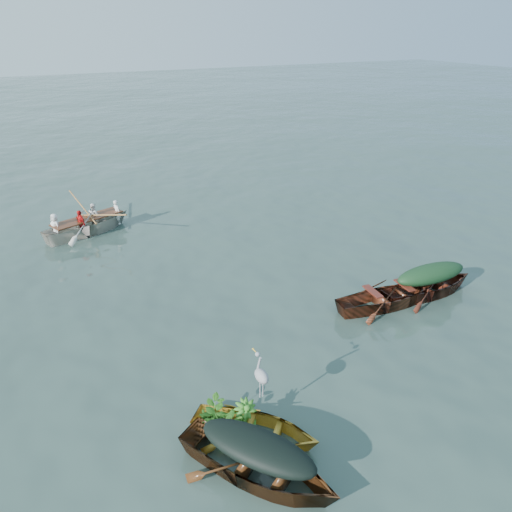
{
  "coord_description": "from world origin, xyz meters",
  "views": [
    {
      "loc": [
        -5.57,
        -8.18,
        6.84
      ],
      "look_at": [
        0.51,
        3.76,
        0.5
      ],
      "focal_mm": 35.0,
      "sensor_mm": 36.0,
      "label": 1
    }
  ],
  "objects_px": {
    "rowed_boat": "(90,233)",
    "dark_covered_boat": "(258,476)",
    "yellow_dinghy": "(255,439)",
    "open_wooden_boat": "(386,306)",
    "heron": "(262,382)",
    "green_tarp_boat": "(427,295)"
  },
  "relations": [
    {
      "from": "rowed_boat",
      "to": "dark_covered_boat",
      "type": "bearing_deg",
      "value": 162.73
    },
    {
      "from": "yellow_dinghy",
      "to": "dark_covered_boat",
      "type": "relative_size",
      "value": 0.77
    },
    {
      "from": "heron",
      "to": "open_wooden_boat",
      "type": "bearing_deg",
      "value": -21.79
    },
    {
      "from": "dark_covered_boat",
      "to": "green_tarp_boat",
      "type": "height_order",
      "value": "dark_covered_boat"
    },
    {
      "from": "green_tarp_boat",
      "to": "heron",
      "type": "distance_m",
      "value": 6.61
    },
    {
      "from": "yellow_dinghy",
      "to": "heron",
      "type": "relative_size",
      "value": 3.15
    },
    {
      "from": "open_wooden_boat",
      "to": "rowed_boat",
      "type": "relative_size",
      "value": 0.89
    },
    {
      "from": "yellow_dinghy",
      "to": "open_wooden_boat",
      "type": "bearing_deg",
      "value": -19.3
    },
    {
      "from": "green_tarp_boat",
      "to": "rowed_boat",
      "type": "xyz_separation_m",
      "value": [
        -7.47,
        8.76,
        0.0
      ]
    },
    {
      "from": "dark_covered_boat",
      "to": "rowed_boat",
      "type": "relative_size",
      "value": 0.83
    },
    {
      "from": "dark_covered_boat",
      "to": "heron",
      "type": "xyz_separation_m",
      "value": [
        0.68,
        1.18,
        0.84
      ]
    },
    {
      "from": "green_tarp_boat",
      "to": "dark_covered_boat",
      "type": "bearing_deg",
      "value": 117.31
    },
    {
      "from": "yellow_dinghy",
      "to": "heron",
      "type": "distance_m",
      "value": 1.01
    },
    {
      "from": "dark_covered_boat",
      "to": "heron",
      "type": "bearing_deg",
      "value": 27.14
    },
    {
      "from": "rowed_boat",
      "to": "heron",
      "type": "distance_m",
      "value": 10.91
    },
    {
      "from": "rowed_boat",
      "to": "heron",
      "type": "relative_size",
      "value": 4.91
    },
    {
      "from": "green_tarp_boat",
      "to": "open_wooden_boat",
      "type": "relative_size",
      "value": 1.0
    },
    {
      "from": "rowed_boat",
      "to": "green_tarp_boat",
      "type": "bearing_deg",
      "value": -159.48
    },
    {
      "from": "yellow_dinghy",
      "to": "heron",
      "type": "xyz_separation_m",
      "value": [
        0.35,
        0.43,
        0.84
      ]
    },
    {
      "from": "dark_covered_boat",
      "to": "rowed_boat",
      "type": "height_order",
      "value": "rowed_boat"
    },
    {
      "from": "yellow_dinghy",
      "to": "open_wooden_boat",
      "type": "xyz_separation_m",
      "value": [
        5.18,
        2.54,
        0.0
      ]
    },
    {
      "from": "dark_covered_boat",
      "to": "open_wooden_boat",
      "type": "bearing_deg",
      "value": -1.95
    }
  ]
}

